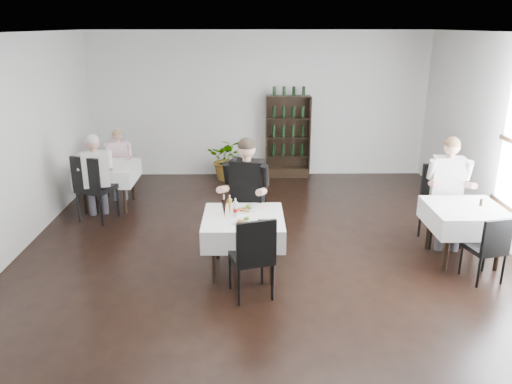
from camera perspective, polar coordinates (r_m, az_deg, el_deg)
The scene contains 23 objects.
room_shell at distance 6.16m, azimuth 1.28°, elevation 3.54°, with size 9.00×9.00×9.00m.
wine_shelf at distance 10.53m, azimuth 3.66°, elevation 6.23°, with size 0.90×0.28×1.75m.
main_table at distance 6.44m, azimuth -1.45°, elevation -4.04°, with size 1.03×1.03×0.77m.
left_table at distance 9.14m, azimuth -16.56°, elevation 2.08°, with size 0.98×0.98×0.77m.
right_table at distance 7.33m, azimuth 22.76°, elevation -2.69°, with size 0.98×0.98×0.77m.
potted_tree at distance 10.41m, azimuth -3.22°, elevation 3.81°, with size 0.80×0.69×0.89m, color #26541D.
main_chair_far at distance 7.04m, azimuth -0.86°, elevation -1.81°, with size 0.54×0.55×1.13m.
main_chair_near at distance 5.82m, azimuth -0.34°, elevation -6.98°, with size 0.58×0.59×1.03m.
left_chair_far at distance 9.93m, azimuth -15.44°, elevation 2.85°, with size 0.43×0.44×0.90m.
left_chair_near at distance 8.50m, azimuth -18.20°, elevation 0.85°, with size 0.67×0.67×1.13m.
right_chair_far at distance 7.85m, azimuth 20.42°, elevation -0.72°, with size 0.54×0.55×1.15m.
right_chair_near at distance 6.84m, azimuth 25.08°, elevation -5.53°, with size 0.49×0.49×0.89m.
diner_main at distance 6.85m, azimuth -1.20°, elevation 0.41°, with size 0.68×0.72×1.66m.
diner_left_far at distance 9.64m, azimuth -15.42°, elevation 3.77°, with size 0.51×0.52×1.28m.
diner_left_near at distance 8.47m, azimuth -17.88°, elevation 2.32°, with size 0.63×0.67×1.47m.
diner_right_far at distance 7.73m, azimuth 21.16°, elevation 0.97°, with size 0.64×0.66×1.59m.
plate_far at distance 6.56m, azimuth -1.22°, elevation -2.04°, with size 0.29×0.29×0.08m.
plate_near at distance 6.17m, azimuth -1.45°, elevation -3.41°, with size 0.28×0.28×0.07m.
pilsner_dark at distance 6.32m, azimuth -3.67°, elevation -1.83°, with size 0.07×0.07×0.31m.
pilsner_lager at distance 6.40m, azimuth -3.01°, elevation -1.72°, with size 0.06×0.06×0.27m.
coke_bottle at distance 6.36m, azimuth -2.36°, elevation -1.96°, with size 0.06×0.06×0.24m.
napkin_cutlery at distance 6.21m, azimuth 0.98°, elevation -3.39°, with size 0.19×0.19×0.02m.
pepper_mill at distance 7.39m, azimuth 24.32°, elevation -1.08°, with size 0.04×0.04×0.10m, color black.
Camera 1 is at (-0.23, -5.94, 3.10)m, focal length 35.00 mm.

